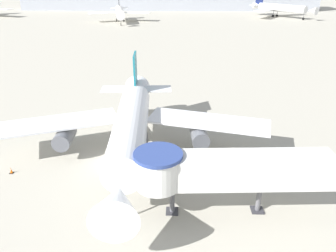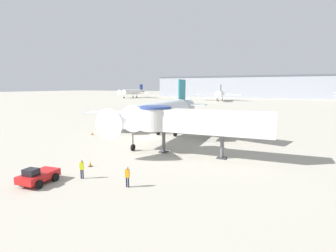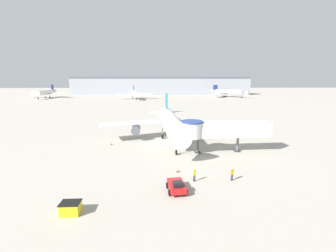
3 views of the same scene
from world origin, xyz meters
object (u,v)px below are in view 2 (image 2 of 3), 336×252
(traffic_cone_near_nose, at_px, (90,164))
(ground_crew_marshaller, at_px, (127,175))
(jet_bridge, at_px, (193,121))
(background_jet_black_tail, at_px, (220,94))
(main_airplane, at_px, (163,113))
(ground_crew_wing_walker, at_px, (82,168))
(pushback_tug_red, at_px, (38,176))
(background_jet_blue_tail, at_px, (133,92))
(traffic_cone_port_wing, at_px, (92,133))

(traffic_cone_near_nose, xyz_separation_m, ground_crew_marshaller, (7.02, -3.17, 0.73))
(jet_bridge, distance_m, background_jet_black_tail, 128.91)
(jet_bridge, bearing_deg, background_jet_black_tail, 100.06)
(main_airplane, bearing_deg, ground_crew_marshaller, -74.49)
(jet_bridge, bearing_deg, ground_crew_wing_walker, -120.23)
(main_airplane, relative_size, jet_bridge, 1.93)
(background_jet_black_tail, bearing_deg, ground_crew_wing_walker, -91.24)
(pushback_tug_red, height_order, background_jet_blue_tail, background_jet_blue_tail)
(jet_bridge, distance_m, traffic_cone_near_nose, 13.07)
(ground_crew_marshaller, height_order, background_jet_black_tail, background_jet_black_tail)
(jet_bridge, xyz_separation_m, background_jet_black_tail, (-29.18, 125.56, -0.04))
(background_jet_blue_tail, bearing_deg, traffic_cone_near_nose, -59.79)
(traffic_cone_port_wing, relative_size, background_jet_black_tail, 0.02)
(main_airplane, bearing_deg, pushback_tug_red, -94.28)
(main_airplane, distance_m, traffic_cone_near_nose, 18.53)
(background_jet_black_tail, bearing_deg, jet_bridge, -87.53)
(traffic_cone_near_nose, height_order, ground_crew_marshaller, ground_crew_marshaller)
(jet_bridge, bearing_deg, main_airplane, 131.06)
(ground_crew_wing_walker, xyz_separation_m, background_jet_blue_tail, (-93.60, 152.41, 3.44))
(jet_bridge, xyz_separation_m, background_jet_blue_tail, (-100.00, 139.95, 0.12))
(main_airplane, relative_size, ground_crew_marshaller, 17.85)
(jet_bridge, height_order, background_jet_blue_tail, background_jet_blue_tail)
(ground_crew_wing_walker, relative_size, background_jet_blue_tail, 0.05)
(traffic_cone_near_nose, distance_m, ground_crew_marshaller, 7.74)
(traffic_cone_near_nose, height_order, background_jet_blue_tail, background_jet_blue_tail)
(background_jet_black_tail, bearing_deg, main_airplane, -90.62)
(background_jet_black_tail, bearing_deg, traffic_cone_near_nose, -91.82)
(ground_crew_marshaller, bearing_deg, traffic_cone_port_wing, -50.26)
(jet_bridge, xyz_separation_m, pushback_tug_red, (-8.98, -15.16, -3.64))
(main_airplane, xyz_separation_m, ground_crew_wing_walker, (2.22, -21.36, -3.16))
(traffic_cone_port_wing, bearing_deg, traffic_cone_near_nose, -48.96)
(jet_bridge, height_order, ground_crew_wing_walker, jet_bridge)
(ground_crew_marshaller, height_order, background_jet_blue_tail, background_jet_blue_tail)
(pushback_tug_red, relative_size, background_jet_blue_tail, 0.11)
(jet_bridge, distance_m, ground_crew_wing_walker, 14.39)
(traffic_cone_near_nose, xyz_separation_m, background_jet_blue_tail, (-91.66, 149.17, 4.17))
(jet_bridge, relative_size, background_jet_blue_tail, 0.50)
(ground_crew_marshaller, distance_m, ground_crew_wing_walker, 5.08)
(jet_bridge, distance_m, background_jet_blue_tail, 172.01)
(pushback_tug_red, height_order, ground_crew_marshaller, ground_crew_marshaller)
(ground_crew_marshaller, bearing_deg, pushback_tug_red, 11.69)
(traffic_cone_port_wing, height_order, background_jet_blue_tail, background_jet_blue_tail)
(background_jet_blue_tail, bearing_deg, background_jet_black_tail, -12.85)
(background_jet_blue_tail, bearing_deg, pushback_tug_red, -60.95)
(pushback_tug_red, distance_m, background_jet_blue_tail, 179.89)
(jet_bridge, bearing_deg, ground_crew_marshaller, -99.11)
(pushback_tug_red, distance_m, traffic_cone_near_nose, 5.99)
(traffic_cone_near_nose, relative_size, ground_crew_wing_walker, 0.36)
(ground_crew_marshaller, xyz_separation_m, ground_crew_wing_walker, (-5.08, -0.07, -0.00))
(pushback_tug_red, bearing_deg, jet_bridge, 53.04)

